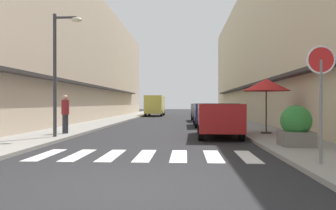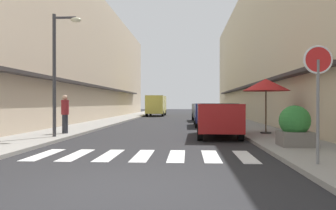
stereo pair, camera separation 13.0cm
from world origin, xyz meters
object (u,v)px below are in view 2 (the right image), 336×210
object	(u,v)px
parked_car_mid	(208,112)
parked_car_near	(218,116)
delivery_van	(156,104)
pedestrian_walking_near	(65,113)
parked_car_far	(204,110)
street_lamp	(59,61)
planter_corner	(295,126)
cafe_umbrella	(266,85)
round_street_sign	(318,73)

from	to	relation	value
parked_car_mid	parked_car_near	bearing A→B (deg)	-90.00
delivery_van	pedestrian_walking_near	size ratio (longest dim) A/B	3.12
parked_car_far	pedestrian_walking_near	bearing A→B (deg)	-118.11
street_lamp	planter_corner	size ratio (longest dim) A/B	3.86
parked_car_far	planter_corner	xyz separation A→B (m)	(2.08, -16.80, -0.18)
cafe_umbrella	pedestrian_walking_near	size ratio (longest dim) A/B	1.42
round_street_sign	planter_corner	bearing A→B (deg)	81.30
parked_car_far	pedestrian_walking_near	xyz separation A→B (m)	(-6.87, -12.86, 0.12)
planter_corner	pedestrian_walking_near	bearing A→B (deg)	156.20
pedestrian_walking_near	street_lamp	bearing A→B (deg)	10.72
parked_car_far	cafe_umbrella	bearing A→B (deg)	-79.89
parked_car_far	street_lamp	bearing A→B (deg)	-114.59
parked_car_near	round_street_sign	size ratio (longest dim) A/B	1.70
delivery_van	round_street_sign	world-z (taller)	round_street_sign
parked_car_near	round_street_sign	xyz separation A→B (m)	(1.60, -7.02, 1.23)
cafe_umbrella	planter_corner	distance (m)	4.72
round_street_sign	pedestrian_walking_near	xyz separation A→B (m)	(-8.46, 7.09, -1.12)
cafe_umbrella	pedestrian_walking_near	bearing A→B (deg)	-176.80
planter_corner	delivery_van	bearing A→B (deg)	104.29
delivery_van	round_street_sign	size ratio (longest dim) A/B	2.03
parked_car_near	pedestrian_walking_near	distance (m)	6.87
round_street_sign	cafe_umbrella	xyz separation A→B (m)	(0.61, 7.60, 0.14)
planter_corner	round_street_sign	bearing A→B (deg)	-98.70
parked_car_near	parked_car_mid	size ratio (longest dim) A/B	1.01
parked_car_near	parked_car_mid	xyz separation A→B (m)	(-0.00, 6.70, -0.00)
parked_car_near	parked_car_mid	bearing A→B (deg)	90.00
parked_car_mid	delivery_van	xyz separation A→B (m)	(-5.00, 17.21, 0.48)
planter_corner	pedestrian_walking_near	xyz separation A→B (m)	(-8.95, 3.95, 0.29)
delivery_van	cafe_umbrella	world-z (taller)	cafe_umbrella
delivery_van	round_street_sign	distance (m)	31.63
parked_car_near	cafe_umbrella	world-z (taller)	cafe_umbrella
planter_corner	pedestrian_walking_near	size ratio (longest dim) A/B	0.74
parked_car_far	delivery_van	size ratio (longest dim) A/B	0.77
parked_car_near	delivery_van	world-z (taller)	delivery_van
delivery_van	cafe_umbrella	distance (m)	24.43
street_lamp	round_street_sign	bearing A→B (deg)	-34.57
parked_car_near	street_lamp	world-z (taller)	street_lamp
parked_car_far	planter_corner	distance (m)	16.93
parked_car_mid	parked_car_far	world-z (taller)	same
parked_car_far	round_street_sign	distance (m)	20.05
parked_car_far	cafe_umbrella	world-z (taller)	cafe_umbrella
parked_car_near	street_lamp	size ratio (longest dim) A/B	0.91
parked_car_mid	pedestrian_walking_near	size ratio (longest dim) A/B	2.58
delivery_van	planter_corner	world-z (taller)	delivery_van
cafe_umbrella	planter_corner	size ratio (longest dim) A/B	1.91
delivery_van	street_lamp	world-z (taller)	street_lamp
parked_car_mid	planter_corner	bearing A→B (deg)	-78.87
street_lamp	parked_car_near	bearing A→B (deg)	12.02
parked_car_mid	planter_corner	xyz separation A→B (m)	(2.08, -10.57, -0.18)
parked_car_near	round_street_sign	bearing A→B (deg)	-77.18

